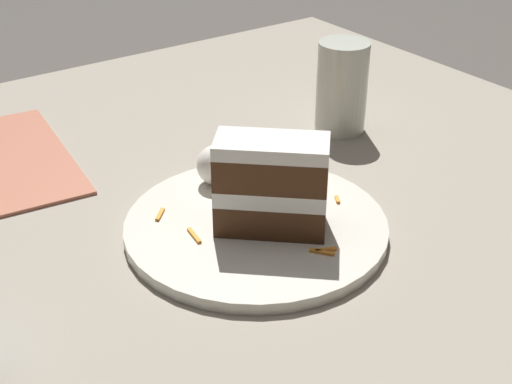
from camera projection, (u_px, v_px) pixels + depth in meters
The scene contains 8 objects.
ground_plane at pixel (239, 223), 0.79m from camera, with size 6.00×6.00×0.00m, color #4C4742.
dining_table at pixel (239, 213), 0.79m from camera, with size 1.04×1.02×0.03m, color gray.
plate at pixel (256, 226), 0.73m from camera, with size 0.27×0.27×0.01m, color silver.
cake_slice at pixel (271, 185), 0.69m from camera, with size 0.11×0.11×0.10m.
cream_dollop at pixel (216, 165), 0.78m from camera, with size 0.04×0.04×0.04m, color white.
orange_garnish at pixel (273, 175), 0.80m from camera, with size 0.06×0.06×0.01m, color orange.
carrot_shreds_scatter at pixel (258, 232), 0.70m from camera, with size 0.18×0.17×0.00m.
drinking_glass at pixel (341, 93), 0.92m from camera, with size 0.07×0.07×0.12m.
Camera 1 is at (0.37, 0.56, 0.42)m, focal length 50.00 mm.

